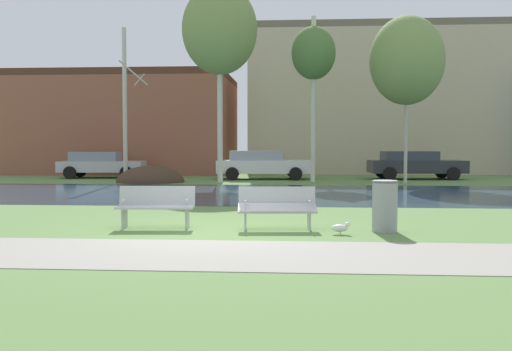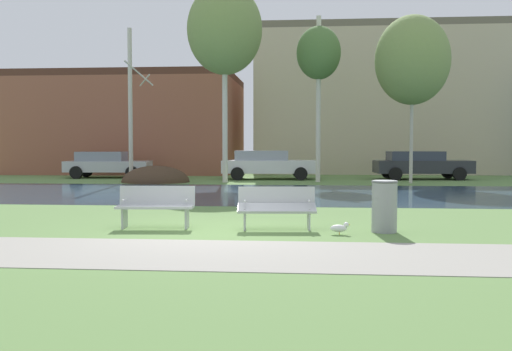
{
  "view_description": "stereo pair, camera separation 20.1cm",
  "coord_description": "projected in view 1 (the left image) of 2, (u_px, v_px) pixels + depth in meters",
  "views": [
    {
      "loc": [
        1.67,
        -11.32,
        1.76
      ],
      "look_at": [
        0.78,
        1.27,
        1.08
      ],
      "focal_mm": 40.89,
      "sensor_mm": 36.0,
      "label": 1
    },
    {
      "loc": [
        1.88,
        -11.3,
        1.76
      ],
      "look_at": [
        0.78,
        1.27,
        1.08
      ],
      "focal_mm": 40.89,
      "sensor_mm": 36.0,
      "label": 2
    }
  ],
  "objects": [
    {
      "name": "seagull",
      "position": [
        341.0,
        228.0,
        11.34
      ],
      "size": [
        0.39,
        0.15,
        0.25
      ],
      "color": "white",
      "rests_on": "ground"
    },
    {
      "name": "river_band",
      "position": [
        250.0,
        193.0,
        20.68
      ],
      "size": [
        80.0,
        8.64,
        0.01
      ],
      "primitive_type": "cube",
      "color": "#2D475B",
      "rests_on": "ground"
    },
    {
      "name": "paved_path_strip",
      "position": [
        192.0,
        254.0,
        9.32
      ],
      "size": [
        60.0,
        2.58,
        0.01
      ],
      "primitive_type": "cube",
      "color": "gray",
      "rests_on": "ground"
    },
    {
      "name": "birch_left",
      "position": [
        220.0,
        30.0,
        26.33
      ],
      "size": [
        3.41,
        3.41,
        8.99
      ],
      "color": "beige",
      "rests_on": "ground"
    },
    {
      "name": "birch_far_left",
      "position": [
        125.0,
        103.0,
        27.51
      ],
      "size": [
        1.28,
        2.18,
        7.22
      ],
      "color": "beige",
      "rests_on": "ground"
    },
    {
      "name": "parked_van_nearest_silver",
      "position": [
        101.0,
        164.0,
        30.06
      ],
      "size": [
        4.4,
        2.18,
        1.36
      ],
      "color": "#B2B5BC",
      "rests_on": "ground"
    },
    {
      "name": "parked_hatch_third_dark",
      "position": [
        415.0,
        164.0,
        29.02
      ],
      "size": [
        4.78,
        2.25,
        1.4
      ],
      "color": "#282B30",
      "rests_on": "ground"
    },
    {
      "name": "parked_sedan_second_white",
      "position": [
        262.0,
        164.0,
        29.02
      ],
      "size": [
        4.77,
        2.3,
        1.43
      ],
      "color": "silver",
      "rests_on": "ground"
    },
    {
      "name": "trash_bin",
      "position": [
        385.0,
        205.0,
        11.65
      ],
      "size": [
        0.53,
        0.53,
        1.03
      ],
      "color": "gray",
      "rests_on": "ground"
    },
    {
      "name": "bench_right",
      "position": [
        277.0,
        206.0,
        12.0
      ],
      "size": [
        1.64,
        0.68,
        0.87
      ],
      "color": "#B2B5B7",
      "rests_on": "ground"
    },
    {
      "name": "birch_center",
      "position": [
        407.0,
        61.0,
        25.91
      ],
      "size": [
        3.3,
        3.3,
        7.46
      ],
      "color": "#BCB7A8",
      "rests_on": "ground"
    },
    {
      "name": "building_beige_block",
      "position": [
        372.0,
        102.0,
        36.5
      ],
      "size": [
        15.0,
        7.3,
        8.79
      ],
      "color": "#BCAD8E",
      "rests_on": "ground"
    },
    {
      "name": "birch_center_left",
      "position": [
        314.0,
        55.0,
        26.75
      ],
      "size": [
        2.03,
        2.03,
        7.61
      ],
      "color": "beige",
      "rests_on": "ground"
    },
    {
      "name": "bench_left",
      "position": [
        156.0,
        206.0,
        12.18
      ],
      "size": [
        1.64,
        0.68,
        0.87
      ],
      "color": "#B2B5B7",
      "rests_on": "ground"
    },
    {
      "name": "building_brick_low",
      "position": [
        124.0,
        124.0,
        36.48
      ],
      "size": [
        13.41,
        8.71,
        5.98
      ],
      "color": "brown",
      "rests_on": "ground"
    },
    {
      "name": "soil_mound",
      "position": [
        150.0,
        182.0,
        26.81
      ],
      "size": [
        3.13,
        2.94,
        1.51
      ],
      "primitive_type": "ellipsoid",
      "color": "#423021",
      "rests_on": "ground"
    },
    {
      "name": "ground_plane",
      "position": [
        252.0,
        192.0,
        21.45
      ],
      "size": [
        120.0,
        120.0,
        0.0
      ],
      "primitive_type": "plane",
      "color": "#5B7F42"
    }
  ]
}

